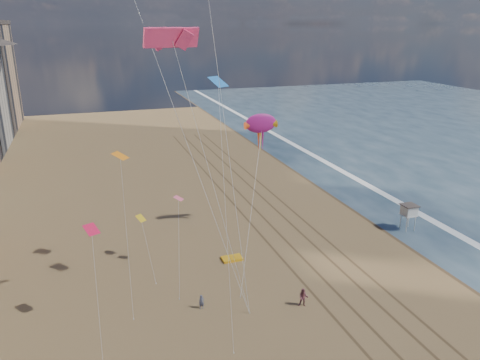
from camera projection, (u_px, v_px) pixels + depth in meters
name	position (u px, v px, depth m)	size (l,w,h in m)	color
wet_sand	(357.00, 194.00, 75.36)	(260.00, 260.00, 0.00)	#42301E
foam	(379.00, 191.00, 76.63)	(260.00, 260.00, 0.00)	white
tracks	(289.00, 233.00, 61.38)	(7.68, 120.00, 0.01)	brown
lifeguard_stand	(409.00, 211.00, 61.65)	(1.94, 1.94, 3.51)	silver
grounded_kite	(232.00, 258.00, 54.46)	(2.35, 1.49, 0.27)	orange
show_kite	(261.00, 124.00, 58.90)	(6.17, 8.30, 21.97)	#A21876
kite_flyer_a	(202.00, 302.00, 44.87)	(0.54, 0.35, 1.47)	slate
kite_flyer_b	(303.00, 297.00, 45.21)	(0.93, 0.72, 1.90)	brown
small_kites	(151.00, 164.00, 45.79)	(13.86, 13.04, 16.94)	gold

